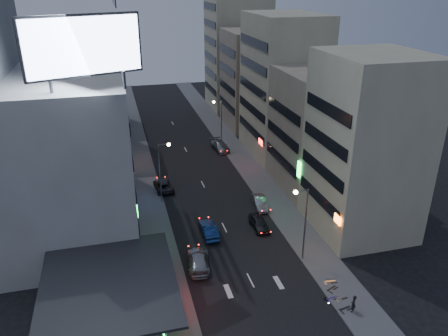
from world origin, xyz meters
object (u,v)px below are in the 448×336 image
object	(u,v)px
parked_car_left	(163,185)
scooter_black_a	(350,301)
parked_car_right_mid	(260,202)
scooter_silver_b	(336,275)
scooter_black_b	(335,281)
road_car_silver	(198,260)
road_car_blue	(209,230)
scooter_silver_a	(345,291)
scooter_blue	(337,291)
person	(353,304)
parked_car_right_near	(259,223)
parked_car_right_far	(220,146)

from	to	relation	value
parked_car_left	scooter_black_a	distance (m)	30.35
parked_car_right_mid	scooter_silver_b	size ratio (longest dim) A/B	2.38
parked_car_left	scooter_black_b	bearing A→B (deg)	112.93
parked_car_left	road_car_silver	distance (m)	18.30
road_car_blue	scooter_black_a	xyz separation A→B (m)	(9.52, -14.54, -0.08)
parked_car_right_mid	scooter_black_b	size ratio (longest dim) A/B	2.43
parked_car_right_mid	scooter_black_a	distance (m)	19.44
parked_car_left	road_car_silver	world-z (taller)	road_car_silver
parked_car_right_mid	scooter_silver_a	world-z (taller)	parked_car_right_mid
scooter_blue	road_car_blue	bearing A→B (deg)	29.81
road_car_silver	scooter_silver_b	xyz separation A→B (m)	(12.31, -5.61, -0.07)
road_car_blue	scooter_black_a	world-z (taller)	road_car_blue
scooter_blue	scooter_silver_a	bearing A→B (deg)	-104.71
parked_car_left	scooter_silver_b	xyz separation A→B (m)	(13.50, -23.87, 0.00)
road_car_blue	person	world-z (taller)	person
parked_car_right_near	parked_car_right_far	distance (m)	25.39
scooter_blue	parked_car_right_far	bearing A→B (deg)	-2.87
parked_car_right_mid	person	size ratio (longest dim) A/B	2.51
parked_car_left	scooter_silver_b	world-z (taller)	parked_car_left
parked_car_right_far	road_car_silver	bearing A→B (deg)	-114.58
scooter_blue	scooter_black_b	world-z (taller)	scooter_black_b
road_car_blue	scooter_blue	size ratio (longest dim) A/B	2.79
road_car_blue	road_car_silver	xyz separation A→B (m)	(-2.29, -5.37, -0.01)
parked_car_right_near	scooter_silver_a	world-z (taller)	parked_car_right_near
parked_car_right_mid	scooter_blue	bearing A→B (deg)	-80.20
parked_car_right_near	parked_car_right_mid	distance (m)	5.03
parked_car_right_near	scooter_blue	bearing A→B (deg)	-78.22
road_car_blue	scooter_blue	xyz separation A→B (m)	(9.02, -13.06, -0.13)
road_car_blue	parked_car_right_mid	bearing A→B (deg)	-147.52
parked_car_right_mid	scooter_black_b	bearing A→B (deg)	-78.02
road_car_blue	scooter_silver_a	world-z (taller)	road_car_blue
parked_car_right_mid	scooter_black_b	distance (m)	16.57
scooter_black_a	person	bearing A→B (deg)	159.24
road_car_blue	parked_car_right_far	bearing A→B (deg)	-106.37
person	scooter_black_a	distance (m)	0.79
road_car_blue	scooter_silver_b	bearing A→B (deg)	132.87
scooter_blue	parked_car_right_near	bearing A→B (deg)	8.14
parked_car_right_near	scooter_silver_a	xyz separation A→B (m)	(3.79, -13.28, -0.06)
scooter_silver_a	scooter_black_a	bearing A→B (deg)	160.14
parked_car_right_far	person	distance (m)	40.71
road_car_silver	parked_car_left	bearing A→B (deg)	-77.70
parked_car_left	scooter_blue	world-z (taller)	parked_car_left
parked_car_right_far	person	xyz separation A→B (m)	(1.66, -40.68, 0.20)
person	parked_car_right_near	bearing A→B (deg)	-118.68
parked_car_right_mid	scooter_silver_b	bearing A→B (deg)	-76.08
scooter_silver_b	road_car_blue	bearing A→B (deg)	48.53
road_car_blue	scooter_black_b	bearing A→B (deg)	129.82
scooter_black_a	scooter_blue	size ratio (longest dim) A/B	1.11
scooter_black_a	road_car_blue	bearing A→B (deg)	23.65
road_car_silver	scooter_blue	distance (m)	13.68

